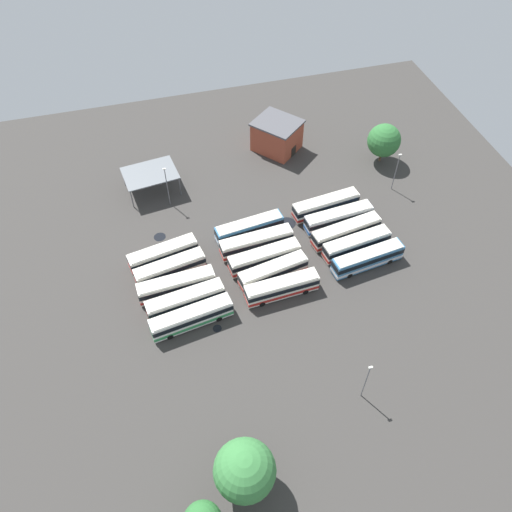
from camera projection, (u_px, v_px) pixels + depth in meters
The scene contains 27 objects.
ground_plane at pixel (266, 263), 88.45m from camera, with size 112.19×112.19×0.00m, color #383533.
bus_row0_slot0 at pixel (326, 205), 95.29m from camera, with size 13.01×4.11×3.42m.
bus_row0_slot1 at pixel (338, 218), 93.14m from camera, with size 12.95×3.74×3.42m.
bus_row0_slot2 at pixel (346, 231), 90.90m from camera, with size 13.19×4.62×3.42m.
bus_row0_slot3 at pixel (356, 244), 88.89m from camera, with size 12.51×4.24×3.42m.
bus_row0_slot4 at pixel (368, 259), 86.75m from camera, with size 13.02×4.21×3.42m.
bus_row1_slot0 at pixel (249, 228), 91.40m from camera, with size 12.65×4.14×3.42m.
bus_row1_slot1 at pixel (256, 242), 89.20m from camera, with size 13.08×3.55×3.42m.
bus_row1_slot2 at pixel (264, 257), 86.93m from camera, with size 12.70×3.99×3.42m.
bus_row1_slot3 at pixel (273, 272), 84.89m from camera, with size 12.15×4.71×3.42m.
bus_row1_slot4 at pixel (282, 287), 82.75m from camera, with size 12.32×3.31×3.42m.
bus_row2_slot0 at pixel (163, 254), 87.39m from camera, with size 12.17×4.79×3.42m.
bus_row2_slot1 at pixel (170, 269), 85.31m from camera, with size 12.18×4.67×3.42m.
bus_row2_slot2 at pixel (176, 285), 83.07m from camera, with size 12.75×3.42×3.42m.
bus_row2_slot3 at pixel (185, 300), 81.07m from camera, with size 12.79×4.24×3.42m.
bus_row2_slot4 at pixel (191, 317), 79.00m from camera, with size 13.24×4.50×3.42m.
depot_building at pixel (277, 135), 106.83m from camera, with size 11.80×11.94×6.58m.
maintenance_shelter at pixel (150, 174), 97.58m from camera, with size 10.84×8.56×4.35m.
lamp_post_near_entrance at pixel (366, 380), 69.08m from camera, with size 0.56×0.28×8.25m.
lamp_post_mid_lot at pixel (396, 170), 97.42m from camera, with size 0.56×0.28×8.45m.
lamp_post_by_building at pixel (167, 185), 94.51m from camera, with size 0.56×0.28×8.69m.
tree_northeast at pixel (384, 140), 102.83m from camera, with size 6.69×6.69×8.41m.
tree_east_edge at pixel (245, 470), 60.27m from camera, with size 7.56×7.56×9.49m.
puddle_front_lane at pixel (217, 328), 79.78m from camera, with size 1.41×1.41×0.01m, color black.
puddle_centre_drain at pixel (287, 223), 94.72m from camera, with size 3.20×3.20×0.01m, color black.
puddle_back_corner at pixel (160, 237), 92.48m from camera, with size 2.16×2.16×0.01m, color black.
puddle_between_rows at pixel (185, 238), 92.31m from camera, with size 1.70×1.70×0.01m, color black.
Camera 1 is at (16.75, 54.20, 67.89)m, focal length 35.92 mm.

